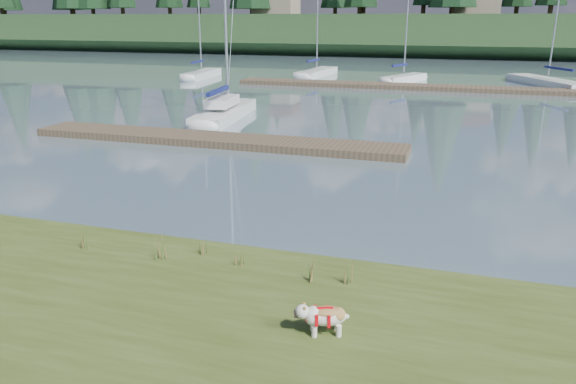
% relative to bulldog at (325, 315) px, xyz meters
% --- Properties ---
extents(ground, '(200.00, 200.00, 0.00)m').
position_rel_bulldog_xyz_m(ground, '(-4.11, 34.37, -0.66)').
color(ground, slate).
rests_on(ground, ground).
extents(bank, '(60.00, 9.00, 0.35)m').
position_rel_bulldog_xyz_m(bank, '(-4.11, -1.63, -0.48)').
color(bank, '#42511F').
rests_on(bank, ground).
extents(ridge, '(200.00, 20.00, 5.00)m').
position_rel_bulldog_xyz_m(ridge, '(-4.11, 77.37, 1.84)').
color(ridge, '#1D3319').
rests_on(ridge, ground).
extents(bulldog, '(0.84, 0.52, 0.49)m').
position_rel_bulldog_xyz_m(bulldog, '(0.00, 0.00, 0.00)').
color(bulldog, silver).
rests_on(bulldog, bank).
extents(sailboat_main, '(2.48, 8.00, 11.43)m').
position_rel_bulldog_xyz_m(sailboat_main, '(-10.04, 19.37, -0.24)').
color(sailboat_main, silver).
rests_on(sailboat_main, ground).
extents(dock_near, '(16.00, 2.00, 0.30)m').
position_rel_bulldog_xyz_m(dock_near, '(-8.11, 13.37, -0.51)').
color(dock_near, '#4C3D2C').
rests_on(dock_near, ground).
extents(dock_far, '(26.00, 2.20, 0.30)m').
position_rel_bulldog_xyz_m(dock_far, '(-2.11, 34.37, -0.51)').
color(dock_far, '#4C3D2C').
rests_on(dock_far, ground).
extents(sailboat_bg_0, '(1.97, 7.04, 10.20)m').
position_rel_bulldog_xyz_m(sailboat_bg_0, '(-20.07, 37.32, -0.33)').
color(sailboat_bg_0, silver).
rests_on(sailboat_bg_0, ground).
extents(sailboat_bg_1, '(2.27, 7.90, 11.65)m').
position_rel_bulldog_xyz_m(sailboat_bg_1, '(-10.96, 41.76, -0.33)').
color(sailboat_bg_1, silver).
rests_on(sailboat_bg_1, ground).
extents(sailboat_bg_2, '(3.51, 6.16, 9.48)m').
position_rel_bulldog_xyz_m(sailboat_bg_2, '(-2.96, 38.81, -0.32)').
color(sailboat_bg_2, silver).
rests_on(sailboat_bg_2, ground).
extents(sailboat_bg_3, '(5.91, 9.13, 13.56)m').
position_rel_bulldog_xyz_m(sailboat_bg_3, '(7.04, 39.77, -0.34)').
color(sailboat_bg_3, silver).
rests_on(sailboat_bg_3, ground).
extents(weed_0, '(0.17, 0.14, 0.70)m').
position_rel_bulldog_xyz_m(weed_0, '(-3.81, 1.69, -0.02)').
color(weed_0, '#475B23').
rests_on(weed_0, bank).
extents(weed_1, '(0.17, 0.14, 0.41)m').
position_rel_bulldog_xyz_m(weed_1, '(-3.16, 2.19, -0.14)').
color(weed_1, '#475B23').
rests_on(weed_1, bank).
extents(weed_2, '(0.17, 0.14, 0.64)m').
position_rel_bulldog_xyz_m(weed_2, '(-0.68, 1.65, -0.04)').
color(weed_2, '#475B23').
rests_on(weed_2, bank).
extents(weed_3, '(0.17, 0.14, 0.65)m').
position_rel_bulldog_xyz_m(weed_3, '(-5.59, 1.64, -0.03)').
color(weed_3, '#475B23').
rests_on(weed_3, bank).
extents(weed_4, '(0.17, 0.14, 0.38)m').
position_rel_bulldog_xyz_m(weed_4, '(-2.23, 1.96, -0.15)').
color(weed_4, '#475B23').
rests_on(weed_4, bank).
extents(weed_5, '(0.17, 0.14, 0.50)m').
position_rel_bulldog_xyz_m(weed_5, '(0.01, 1.80, -0.10)').
color(weed_5, '#475B23').
rests_on(weed_5, bank).
extents(mud_lip, '(60.00, 0.50, 0.14)m').
position_rel_bulldog_xyz_m(mud_lip, '(-4.11, 2.77, -0.59)').
color(mud_lip, '#33281C').
rests_on(mud_lip, ground).
extents(house_0, '(6.30, 5.30, 4.65)m').
position_rel_bulldog_xyz_m(house_0, '(-26.11, 74.37, 6.65)').
color(house_0, gray).
rests_on(house_0, ridge).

